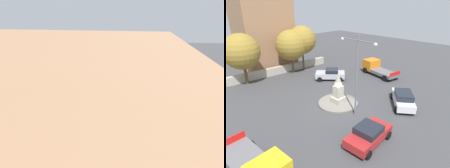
# 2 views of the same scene
# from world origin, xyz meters

# --- Properties ---
(ground_plane) EXTENTS (80.00, 80.00, 0.00)m
(ground_plane) POSITION_xyz_m (0.00, 0.00, 0.00)
(ground_plane) COLOR #424244
(traffic_island) EXTENTS (4.10, 4.10, 0.20)m
(traffic_island) POSITION_xyz_m (0.00, 0.00, 0.10)
(traffic_island) COLOR gray
(traffic_island) RESTS_ON ground
(monument) EXTENTS (1.17, 1.17, 3.28)m
(monument) POSITION_xyz_m (0.00, 0.00, 1.69)
(monument) COLOR #B2AA99
(monument) RESTS_ON traffic_island
(streetlamp) EXTENTS (3.72, 0.28, 7.41)m
(streetlamp) POSITION_xyz_m (2.63, -0.35, 4.53)
(streetlamp) COLOR slate
(streetlamp) RESTS_ON ground
(car_silver_parked_left) EXTENTS (4.02, 4.04, 1.46)m
(car_silver_parked_left) POSITION_xyz_m (-5.68, 4.12, 0.76)
(car_silver_parked_left) COLOR #B7BABF
(car_silver_parked_left) RESTS_ON ground
(car_white_near_island) EXTENTS (4.00, 4.44, 1.55)m
(car_white_near_island) POSITION_xyz_m (4.85, 4.41, 0.81)
(car_white_near_island) COLOR silver
(car_white_near_island) RESTS_ON ground
(car_red_approaching) EXTENTS (2.30, 4.08, 1.46)m
(car_red_approaching) POSITION_xyz_m (5.90, -2.62, 0.75)
(car_red_approaching) COLOR #B22323
(car_red_approaching) RESTS_ON ground
(truck_orange_parked_right) EXTENTS (5.76, 3.19, 1.95)m
(truck_orange_parked_right) POSITION_xyz_m (-2.56, 10.32, 0.93)
(truck_orange_parked_right) COLOR orange
(truck_orange_parked_right) RESTS_ON ground
(stone_boundary_wall) EXTENTS (1.53, 15.20, 1.06)m
(stone_boundary_wall) POSITION_xyz_m (-12.73, 0.70, 0.53)
(stone_boundary_wall) COLOR #B2AA99
(stone_boundary_wall) RESTS_ON ground
(corner_building) EXTENTS (8.00, 7.86, 10.28)m
(corner_building) POSITION_xyz_m (-18.02, 0.99, 5.14)
(corner_building) COLOR #A87A56
(corner_building) RESTS_ON ground
(tree_near_wall) EXTENTS (4.13, 4.13, 6.70)m
(tree_near_wall) POSITION_xyz_m (-11.55, 3.83, 4.63)
(tree_near_wall) COLOR brown
(tree_near_wall) RESTS_ON ground
(tree_mid_cluster) EXTENTS (4.41, 4.41, 6.45)m
(tree_mid_cluster) POSITION_xyz_m (-12.02, -4.67, 4.24)
(tree_mid_cluster) COLOR brown
(tree_mid_cluster) RESTS_ON ground
(tree_far_corner) EXTENTS (4.35, 4.35, 6.29)m
(tree_far_corner) POSITION_xyz_m (-11.65, 2.03, 4.11)
(tree_far_corner) COLOR brown
(tree_far_corner) RESTS_ON ground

